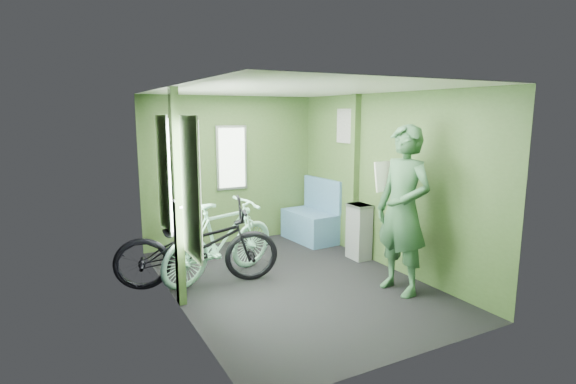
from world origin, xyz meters
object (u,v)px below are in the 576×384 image
(bicycle_mint, at_px, (223,279))
(bench_seat, at_px, (311,222))
(bicycle_black, at_px, (199,286))
(waste_box, at_px, (359,232))
(passenger, at_px, (403,210))

(bicycle_mint, xyz_separation_m, bench_seat, (1.87, 0.97, 0.30))
(bicycle_black, bearing_deg, waste_box, -77.84)
(bicycle_black, bearing_deg, passenger, -108.32)
(waste_box, distance_m, bench_seat, 1.12)
(passenger, height_order, waste_box, passenger)
(passenger, xyz_separation_m, bench_seat, (0.19, 2.30, -0.66))
(bicycle_black, xyz_separation_m, passenger, (2.01, -1.24, 0.96))
(passenger, distance_m, bench_seat, 2.40)
(bicycle_black, distance_m, bicycle_mint, 0.34)
(bicycle_mint, bearing_deg, waste_box, -113.70)
(bicycle_mint, height_order, waste_box, waste_box)
(bicycle_black, relative_size, waste_box, 2.44)
(passenger, distance_m, waste_box, 1.35)
(passenger, relative_size, bench_seat, 1.92)
(passenger, relative_size, waste_box, 2.45)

